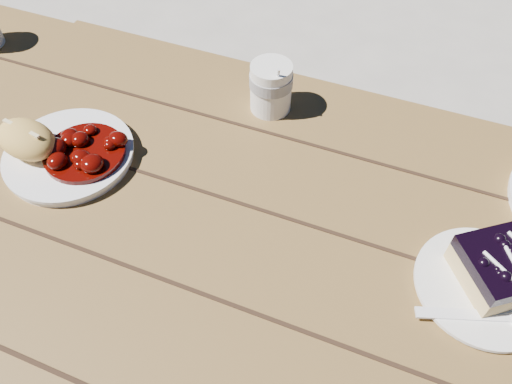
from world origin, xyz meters
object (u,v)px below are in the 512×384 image
at_px(picnic_table, 241,303).
at_px(main_plate, 70,156).
at_px(dessert_plate, 483,287).
at_px(bread_roll, 27,139).
at_px(blueberry_cake, 501,268).
at_px(coffee_cup, 271,88).

height_order(picnic_table, main_plate, main_plate).
bearing_deg(dessert_plate, main_plate, -179.57).
bearing_deg(picnic_table, dessert_plate, 11.60).
distance_m(main_plate, bread_roll, 0.07).
distance_m(main_plate, blueberry_cake, 0.67).
relative_size(blueberry_cake, coffee_cup, 1.52).
xyz_separation_m(picnic_table, coffee_cup, (-0.07, 0.30, 0.21)).
bearing_deg(bread_roll, blueberry_cake, 3.17).
relative_size(main_plate, dessert_plate, 1.14).
relative_size(main_plate, coffee_cup, 2.25).
relative_size(main_plate, bread_roll, 1.91).
xyz_separation_m(picnic_table, blueberry_cake, (0.34, 0.08, 0.20)).
bearing_deg(main_plate, coffee_cup, 42.64).
height_order(picnic_table, coffee_cup, coffee_cup).
distance_m(picnic_table, dessert_plate, 0.37).
bearing_deg(bread_roll, dessert_plate, 2.01).
bearing_deg(picnic_table, main_plate, 169.18).
xyz_separation_m(main_plate, coffee_cup, (0.26, 0.24, 0.04)).
bearing_deg(coffee_cup, bread_roll, -140.52).
distance_m(blueberry_cake, coffee_cup, 0.46).
height_order(picnic_table, bread_roll, bread_roll).
xyz_separation_m(bread_roll, coffee_cup, (0.32, 0.26, 0.00)).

